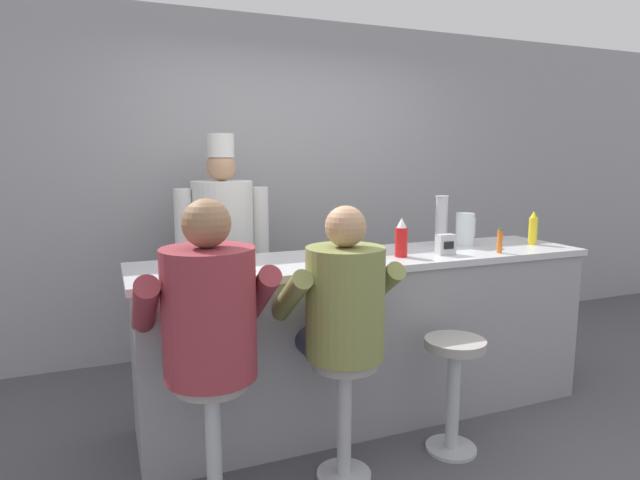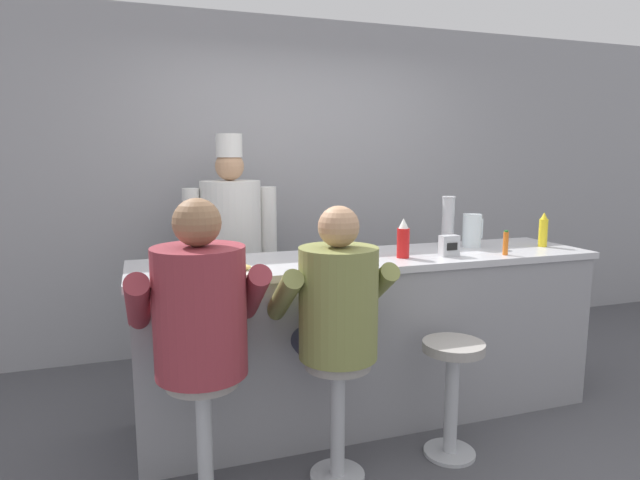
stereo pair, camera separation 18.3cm
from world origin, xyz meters
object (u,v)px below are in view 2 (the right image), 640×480
(cereal_bowl, at_px, (333,259))
(cup_stack_steel, at_px, (448,221))
(diner_seated_maroon, at_px, (200,319))
(diner_seated_olive, at_px, (336,311))
(water_pitcher_clear, at_px, (472,230))
(empty_stool_round, at_px, (452,380))
(napkin_dispenser_chrome, at_px, (449,246))
(mustard_bottle_yellow, at_px, (543,231))
(breakfast_plate, at_px, (241,271))
(coffee_mug_white, at_px, (184,264))
(cook_in_whites_near, at_px, (232,243))
(hot_sauce_bottle_orange, at_px, (506,243))
(ketchup_bottle_red, at_px, (403,240))

(cereal_bowl, relative_size, cup_stack_steel, 0.46)
(diner_seated_maroon, relative_size, diner_seated_olive, 1.04)
(water_pitcher_clear, bearing_deg, empty_stool_round, -129.11)
(water_pitcher_clear, xyz_separation_m, cup_stack_steel, (-0.13, 0.08, 0.06))
(napkin_dispenser_chrome, bearing_deg, mustard_bottle_yellow, 7.33)
(breakfast_plate, bearing_deg, coffee_mug_white, 160.55)
(cup_stack_steel, bearing_deg, cook_in_whites_near, 147.93)
(diner_seated_maroon, distance_m, empty_stool_round, 1.37)
(breakfast_plate, bearing_deg, mustard_bottle_yellow, 5.27)
(breakfast_plate, relative_size, diner_seated_olive, 0.18)
(hot_sauce_bottle_orange, distance_m, napkin_dispenser_chrome, 0.35)
(ketchup_bottle_red, height_order, napkin_dispenser_chrome, ketchup_bottle_red)
(water_pitcher_clear, xyz_separation_m, empty_stool_round, (-0.55, -0.68, -0.68))
(cup_stack_steel, bearing_deg, napkin_dispenser_chrome, -120.45)
(water_pitcher_clear, relative_size, cereal_bowl, 1.43)
(cereal_bowl, height_order, empty_stool_round, cereal_bowl)
(cup_stack_steel, height_order, cook_in_whites_near, cook_in_whites_near)
(diner_seated_maroon, bearing_deg, napkin_dispenser_chrome, 14.76)
(breakfast_plate, bearing_deg, cup_stack_steel, 15.79)
(napkin_dispenser_chrome, xyz_separation_m, empty_stool_round, (-0.23, -0.44, -0.64))
(breakfast_plate, distance_m, coffee_mug_white, 0.29)
(napkin_dispenser_chrome, xyz_separation_m, diner_seated_olive, (-0.87, -0.40, -0.21))
(hot_sauce_bottle_orange, xyz_separation_m, diner_seated_olive, (-1.22, -0.32, -0.22))
(ketchup_bottle_red, bearing_deg, coffee_mug_white, -178.57)
(mustard_bottle_yellow, xyz_separation_m, cereal_bowl, (-1.52, -0.10, -0.08))
(coffee_mug_white, height_order, napkin_dispenser_chrome, napkin_dispenser_chrome)
(breakfast_plate, xyz_separation_m, diner_seated_maroon, (-0.24, -0.31, -0.14))
(hot_sauce_bottle_orange, distance_m, water_pitcher_clear, 0.32)
(water_pitcher_clear, height_order, napkin_dispenser_chrome, water_pitcher_clear)
(coffee_mug_white, bearing_deg, diner_seated_maroon, -85.63)
(diner_seated_maroon, bearing_deg, cup_stack_steel, 22.99)
(water_pitcher_clear, xyz_separation_m, diner_seated_maroon, (-1.84, -0.64, -0.23))
(ketchup_bottle_red, height_order, cereal_bowl, ketchup_bottle_red)
(water_pitcher_clear, height_order, cook_in_whites_near, cook_in_whites_near)
(mustard_bottle_yellow, height_order, coffee_mug_white, mustard_bottle_yellow)
(diner_seated_olive, bearing_deg, cook_in_whites_near, 99.06)
(coffee_mug_white, bearing_deg, diner_seated_olive, -31.24)
(ketchup_bottle_red, distance_m, napkin_dispenser_chrome, 0.29)
(napkin_dispenser_chrome, height_order, diner_seated_olive, diner_seated_olive)
(ketchup_bottle_red, distance_m, cook_in_whites_near, 1.39)
(diner_seated_maroon, xyz_separation_m, empty_stool_round, (1.29, -0.04, -0.45))
(hot_sauce_bottle_orange, xyz_separation_m, cup_stack_steel, (-0.15, 0.41, 0.09))
(cup_stack_steel, height_order, diner_seated_maroon, diner_seated_maroon)
(mustard_bottle_yellow, height_order, empty_stool_round, mustard_bottle_yellow)
(mustard_bottle_yellow, relative_size, diner_seated_olive, 0.17)
(water_pitcher_clear, distance_m, coffee_mug_white, 1.89)
(ketchup_bottle_red, relative_size, diner_seated_maroon, 0.17)
(diner_seated_maroon, height_order, cook_in_whites_near, cook_in_whites_near)
(diner_seated_olive, bearing_deg, hot_sauce_bottle_orange, 14.87)
(cereal_bowl, xyz_separation_m, diner_seated_maroon, (-0.77, -0.40, -0.15))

